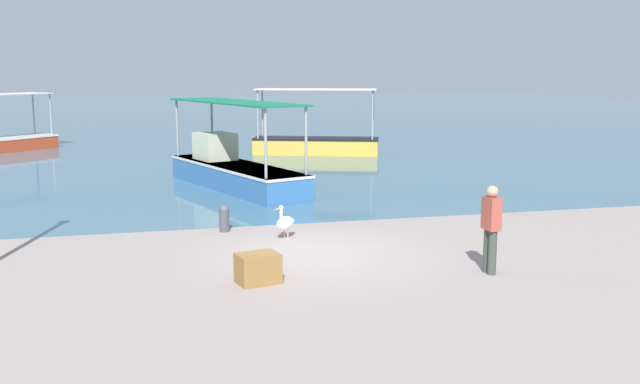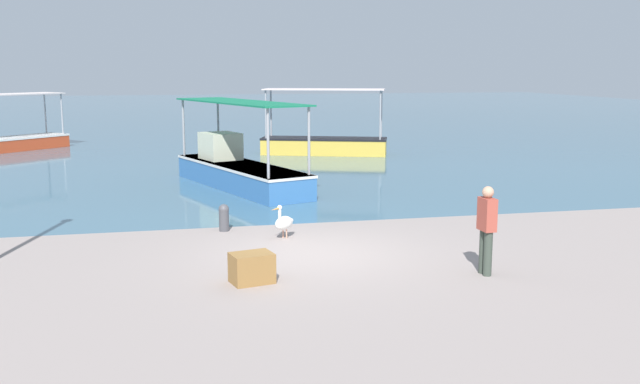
# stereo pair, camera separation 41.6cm
# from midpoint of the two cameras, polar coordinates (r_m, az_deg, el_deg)

# --- Properties ---
(ground) EXTENTS (120.00, 120.00, 0.00)m
(ground) POSITION_cam_midpoint_polar(r_m,az_deg,el_deg) (14.98, -1.03, -5.01)
(ground) COLOR gray
(harbor_water) EXTENTS (110.00, 90.00, 0.00)m
(harbor_water) POSITION_cam_midpoint_polar(r_m,az_deg,el_deg) (62.32, -10.96, 6.16)
(harbor_water) COLOR #41697F
(harbor_water) RESTS_ON ground
(fishing_boat_near_left) EXTENTS (5.79, 3.28, 2.94)m
(fishing_boat_near_left) POSITION_cam_midpoint_polar(r_m,az_deg,el_deg) (32.17, -0.69, 4.03)
(fishing_boat_near_left) COLOR gold
(fishing_boat_near_left) RESTS_ON harbor_water
(fishing_boat_center) EXTENTS (3.86, 7.06, 2.80)m
(fishing_boat_center) POSITION_cam_midpoint_polar(r_m,az_deg,el_deg) (23.46, -7.44, 1.94)
(fishing_boat_center) COLOR #376DAC
(fishing_boat_center) RESTS_ON harbor_water
(pelican) EXTENTS (0.66, 0.64, 0.80)m
(pelican) POSITION_cam_midpoint_polar(r_m,az_deg,el_deg) (16.28, -3.54, -2.45)
(pelican) COLOR #E0997A
(pelican) RESTS_ON ground
(mooring_bollard) EXTENTS (0.25, 0.25, 0.65)m
(mooring_bollard) POSITION_cam_midpoint_polar(r_m,az_deg,el_deg) (17.14, -8.37, -2.01)
(mooring_bollard) COLOR #47474C
(mooring_bollard) RESTS_ON ground
(fisherman_standing) EXTENTS (0.23, 0.41, 1.69)m
(fisherman_standing) POSITION_cam_midpoint_polar(r_m,az_deg,el_deg) (13.74, 12.67, -2.72)
(fisherman_standing) COLOR #3A443A
(fisherman_standing) RESTS_ON ground
(cargo_crate) EXTENTS (0.84, 0.69, 0.55)m
(cargo_crate) POSITION_cam_midpoint_polar(r_m,az_deg,el_deg) (13.02, -5.90, -6.10)
(cargo_crate) COLOR olive
(cargo_crate) RESTS_ON ground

